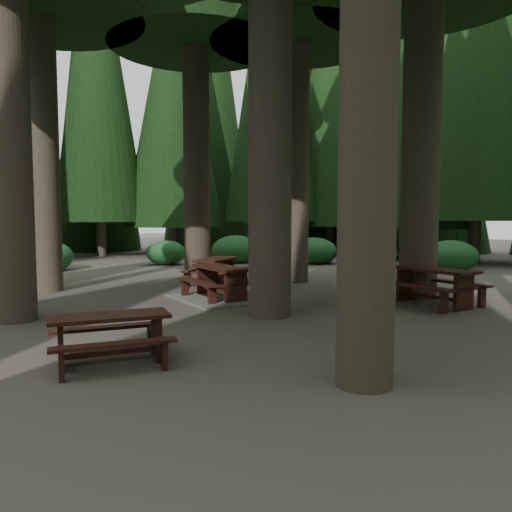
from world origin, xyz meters
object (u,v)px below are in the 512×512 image
Objects in this scene: picnic_table_c at (221,288)px; picnic_table_e at (110,331)px; picnic_table_d at (434,281)px; picnic_table_b at (216,267)px.

picnic_table_c reaches higher than picnic_table_e.
picnic_table_e is (-2.10, -7.05, -0.11)m from picnic_table_d.
picnic_table_e is at bearing -85.08° from picnic_table_d.
picnic_table_b is 2.60m from picnic_table_c.
picnic_table_d is 7.36m from picnic_table_e.
picnic_table_c is 5.36m from picnic_table_e.
picnic_table_b is at bearing -155.77° from picnic_table_d.
picnic_table_c is at bearing -154.50° from picnic_table_b.
picnic_table_c is 1.23× the size of picnic_table_d.
picnic_table_d reaches higher than picnic_table_b.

